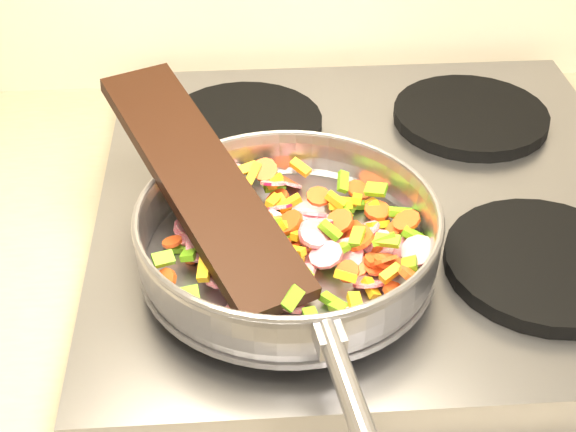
{
  "coord_description": "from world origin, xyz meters",
  "views": [
    {
      "loc": [
        -0.85,
        0.96,
        1.45
      ],
      "look_at": [
        -0.81,
        1.54,
        1.01
      ],
      "focal_mm": 50.0,
      "sensor_mm": 36.0,
      "label": 1
    }
  ],
  "objects": [
    {
      "name": "grate_bl",
      "position": [
        -0.84,
        1.81,
        0.95
      ],
      "size": [
        0.19,
        0.19,
        0.02
      ],
      "primitive_type": "cylinder",
      "color": "black",
      "rests_on": "cooktop"
    },
    {
      "name": "grate_fl",
      "position": [
        -0.84,
        1.52,
        0.95
      ],
      "size": [
        0.19,
        0.19,
        0.02
      ],
      "primitive_type": "cylinder",
      "color": "black",
      "rests_on": "cooktop"
    },
    {
      "name": "vegetable_heap",
      "position": [
        -0.8,
        1.55,
        0.98
      ],
      "size": [
        0.27,
        0.26,
        0.05
      ],
      "color": "#ECA617",
      "rests_on": "saute_pan"
    },
    {
      "name": "cooktop",
      "position": [
        -0.7,
        1.67,
        0.92
      ],
      "size": [
        0.6,
        0.6,
        0.04
      ],
      "primitive_type": "cube",
      "color": "#939399",
      "rests_on": "counter_top"
    },
    {
      "name": "grate_br",
      "position": [
        -0.56,
        1.81,
        0.95
      ],
      "size": [
        0.19,
        0.19,
        0.02
      ],
      "primitive_type": "cylinder",
      "color": "black",
      "rests_on": "cooktop"
    },
    {
      "name": "saute_pan",
      "position": [
        -0.8,
        1.54,
        0.99
      ],
      "size": [
        0.32,
        0.49,
        0.06
      ],
      "rotation": [
        0.0,
        0.0,
        0.14
      ],
      "color": "#9E9EA5",
      "rests_on": "grate_fl"
    },
    {
      "name": "wooden_spatula",
      "position": [
        -0.89,
        1.59,
        1.02
      ],
      "size": [
        0.21,
        0.33,
        0.09
      ],
      "primitive_type": "cube",
      "rotation": [
        0.0,
        -0.22,
        2.02
      ],
      "color": "black",
      "rests_on": "saute_pan"
    },
    {
      "name": "grate_fr",
      "position": [
        -0.56,
        1.52,
        0.95
      ],
      "size": [
        0.19,
        0.19,
        0.02
      ],
      "primitive_type": "cylinder",
      "color": "black",
      "rests_on": "cooktop"
    }
  ]
}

